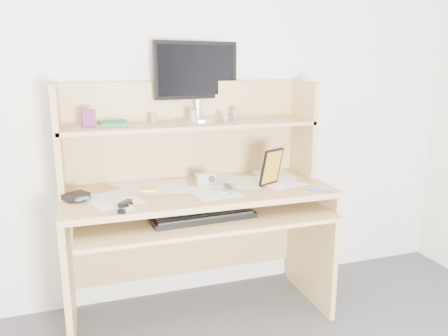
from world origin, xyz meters
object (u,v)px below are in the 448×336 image
object	(u,v)px
desk	(195,195)
game_case	(271,167)
keyboard	(203,215)
monitor	(197,79)
tv_remote	(228,189)

from	to	relation	value
desk	game_case	world-z (taller)	desk
keyboard	game_case	size ratio (longest dim) A/B	2.60
desk	keyboard	world-z (taller)	desk
desk	monitor	xyz separation A→B (m)	(0.07, 0.19, 0.62)
desk	keyboard	xyz separation A→B (m)	(-0.03, -0.27, -0.03)
desk	game_case	size ratio (longest dim) A/B	6.98
keyboard	tv_remote	bearing A→B (deg)	25.08
desk	monitor	world-z (taller)	monitor
desk	tv_remote	bearing A→B (deg)	-53.67
desk	monitor	size ratio (longest dim) A/B	2.78
monitor	game_case	bearing A→B (deg)	-57.73
monitor	tv_remote	bearing A→B (deg)	-91.40
keyboard	desk	bearing A→B (deg)	79.82
monitor	desk	bearing A→B (deg)	-121.04
keyboard	monitor	size ratio (longest dim) A/B	1.04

